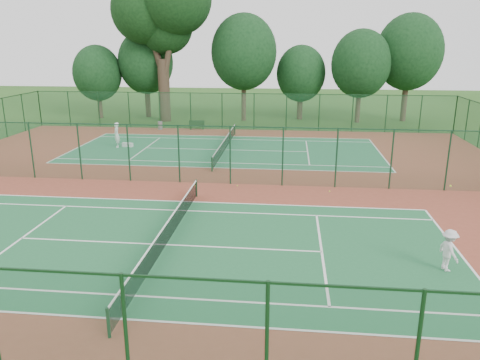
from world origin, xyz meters
name	(u,v)px	position (x,y,z in m)	size (l,w,h in m)	color
ground	(205,183)	(0.00, 0.00, 0.00)	(120.00, 120.00, 0.00)	#275219
red_pad	(205,183)	(0.00, 0.00, 0.01)	(40.00, 36.00, 0.01)	brown
court_near	(167,245)	(0.00, -9.00, 0.01)	(23.77, 10.97, 0.01)	#1F6237
court_far	(225,150)	(0.00, 9.00, 0.01)	(23.77, 10.97, 0.01)	#226B43
fence_north	(238,111)	(0.00, 18.00, 1.76)	(40.00, 0.09, 3.50)	#1A502D
fence_south	(60,340)	(0.00, -18.00, 1.76)	(40.00, 0.09, 3.50)	#184A2F
fence_divider	(204,155)	(0.00, 0.00, 1.76)	(40.00, 0.09, 3.50)	#1A4F2B
tennis_net_near	(166,233)	(0.00, -9.00, 0.54)	(0.10, 12.90, 0.97)	#13351D
tennis_net_far	(225,143)	(0.00, 9.00, 0.54)	(0.10, 12.90, 0.97)	#12331E
player_near	(449,250)	(10.90, -10.10, 0.82)	(1.03, 0.59, 1.60)	silver
player_far	(117,135)	(-8.75, 9.00, 1.01)	(0.72, 0.47, 1.98)	white
trash_bin	(160,125)	(-7.49, 17.21, 0.40)	(0.44, 0.44, 0.79)	gray
bench	(197,125)	(-3.95, 17.53, 0.48)	(1.52, 0.62, 0.91)	#123519
kit_bag	(128,145)	(-8.01, 9.29, 0.17)	(0.86, 0.32, 0.32)	silver
stray_ball_a	(195,186)	(-0.46, -0.77, 0.05)	(0.07, 0.07, 0.07)	yellow
stray_ball_b	(329,191)	(7.31, -0.99, 0.05)	(0.07, 0.07, 0.07)	#CCE936
stray_ball_c	(237,186)	(2.01, -0.47, 0.05)	(0.07, 0.07, 0.07)	#BAD431
big_tree	(162,9)	(-8.20, 22.49, 11.34)	(10.42, 7.63, 16.01)	#36291D
evergreen_row	(249,119)	(0.50, 24.25, 0.00)	(39.00, 5.00, 12.00)	black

